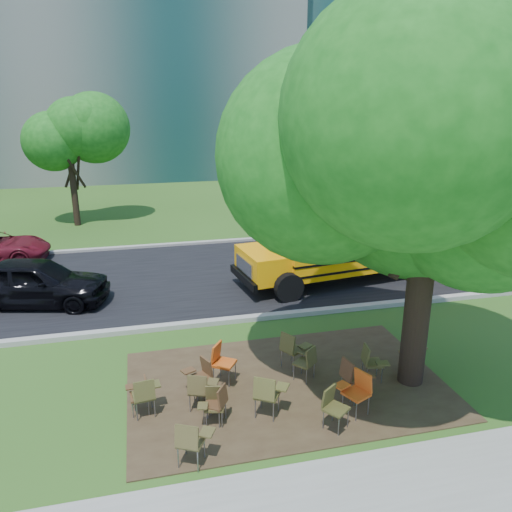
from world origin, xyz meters
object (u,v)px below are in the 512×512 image
object	(u,v)px
chair_4	(268,392)
chair_12	(371,360)
main_tree	(437,129)
chair_9	(201,373)
chair_3	(213,402)
chair_8	(141,392)
school_bus	(407,227)
chair_1	(200,388)
chair_14	(191,439)
chair_11	(307,360)
chair_2	(217,400)
chair_13	(414,352)
chair_5	(333,405)
chair_10	(222,360)
chair_7	(352,375)
chair_15	(292,347)
black_car	(35,282)
chair_0	(145,393)
chair_6	(357,388)

from	to	relation	value
chair_4	chair_12	bearing A→B (deg)	48.04
main_tree	chair_9	xyz separation A→B (m)	(-4.69, 0.58, -5.07)
chair_3	chair_8	xyz separation A→B (m)	(-1.36, 0.68, 0.01)
school_bus	chair_1	size ratio (longest dim) A/B	13.49
school_bus	chair_14	bearing A→B (deg)	-144.21
chair_4	chair_11	bearing A→B (deg)	74.76
chair_2	chair_3	distance (m)	0.09
chair_13	chair_14	world-z (taller)	chair_13
chair_5	chair_14	size ratio (longest dim) A/B	0.96
chair_8	chair_10	world-z (taller)	chair_10
chair_7	chair_10	world-z (taller)	chair_10
chair_10	chair_8	bearing A→B (deg)	-33.84
chair_15	black_car	distance (m)	8.57
chair_4	chair_7	bearing A→B (deg)	39.31
chair_14	black_car	xyz separation A→B (m)	(-3.85, 8.28, 0.19)
chair_2	chair_7	bearing A→B (deg)	-53.94
chair_7	chair_13	distance (m)	1.83
chair_1	chair_9	size ratio (longest dim) A/B	1.02
school_bus	chair_8	bearing A→B (deg)	-153.26
chair_0	chair_7	world-z (taller)	chair_7
chair_7	chair_9	world-z (taller)	chair_7
school_bus	chair_1	world-z (taller)	school_bus
chair_0	chair_10	size ratio (longest dim) A/B	0.94
chair_3	black_car	distance (m)	8.41
chair_1	chair_6	xyz separation A→B (m)	(3.08, -0.82, 0.04)
chair_7	chair_8	world-z (taller)	chair_7
chair_14	chair_15	world-z (taller)	chair_15
chair_1	chair_11	bearing A→B (deg)	35.28
chair_0	chair_9	xyz separation A→B (m)	(1.19, 0.51, -0.02)
chair_5	chair_15	xyz separation A→B (m)	(-0.09, 2.34, 0.04)
chair_6	chair_7	size ratio (longest dim) A/B	1.03
chair_3	chair_11	world-z (taller)	chair_11
chair_3	chair_15	distance (m)	2.67
chair_8	black_car	distance (m)	7.15
main_tree	chair_12	size ratio (longest dim) A/B	10.52
chair_0	chair_15	bearing A→B (deg)	10.67
chair_10	chair_11	bearing A→B (deg)	113.52
school_bus	chair_13	size ratio (longest dim) A/B	12.32
main_tree	black_car	bearing A→B (deg)	143.32
chair_4	chair_8	xyz separation A→B (m)	(-2.45, 0.77, -0.10)
chair_9	chair_10	xyz separation A→B (m)	(0.51, 0.37, 0.05)
main_tree	chair_3	size ratio (longest dim) A/B	11.81
main_tree	chair_9	distance (m)	6.93
chair_0	chair_3	size ratio (longest dim) A/B	1.14
chair_4	chair_9	world-z (taller)	chair_4
chair_11	chair_2	bearing A→B (deg)	165.84
chair_4	chair_8	size ratio (longest dim) A/B	1.21
chair_0	chair_5	bearing A→B (deg)	-26.62
chair_2	chair_3	xyz separation A→B (m)	(-0.08, 0.00, -0.03)
chair_5	chair_15	bearing A→B (deg)	-123.70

